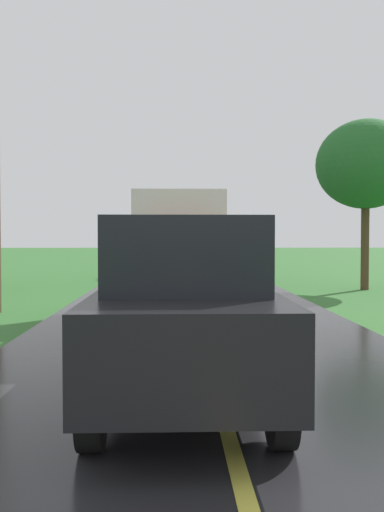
% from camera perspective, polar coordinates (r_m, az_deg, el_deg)
% --- Properties ---
extents(banana_truck_near, '(2.38, 5.82, 2.80)m').
position_cam_1_polar(banana_truck_near, '(12.09, -1.30, 0.26)').
color(banana_truck_near, '#2D2D30').
rests_on(banana_truck_near, road_surface).
extents(banana_truck_far, '(2.38, 5.81, 2.80)m').
position_cam_1_polar(banana_truck_far, '(25.92, -1.07, 1.13)').
color(banana_truck_far, '#2D2D30').
rests_on(banana_truck_far, road_surface).
extents(roadside_tree_near_left, '(3.40, 3.40, 5.87)m').
position_cam_1_polar(roadside_tree_near_left, '(20.42, 17.26, 8.86)').
color(roadside_tree_near_left, '#4C3823').
rests_on(roadside_tree_near_left, ground).
extents(following_car, '(1.74, 4.10, 1.92)m').
position_cam_1_polar(following_car, '(5.78, -0.80, -5.45)').
color(following_car, black).
rests_on(following_car, road_surface).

